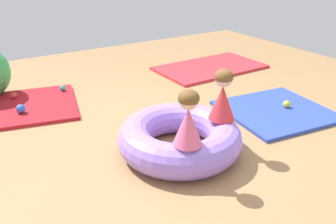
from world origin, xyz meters
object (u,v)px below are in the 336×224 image
at_px(inflatable_cushion, 179,137).
at_px(child_in_red, 223,95).
at_px(play_ball_yellow, 287,104).
at_px(play_ball_teal, 63,88).
at_px(child_in_pink, 188,119).
at_px(play_ball_red, 14,95).
at_px(play_ball_blue, 21,109).

height_order(inflatable_cushion, child_in_red, child_in_red).
relative_size(play_ball_yellow, play_ball_teal, 1.16).
height_order(child_in_pink, play_ball_red, child_in_pink).
distance_m(child_in_pink, play_ball_yellow, 1.88).
bearing_deg(play_ball_teal, child_in_red, -68.70).
xyz_separation_m(play_ball_red, play_ball_blue, (-0.02, -0.50, 0.01)).
distance_m(child_in_pink, child_in_red, 0.58).
xyz_separation_m(play_ball_yellow, play_ball_blue, (-2.69, 1.50, 0.01)).
bearing_deg(child_in_pink, play_ball_teal, -162.21).
relative_size(child_in_pink, play_ball_yellow, 5.62).
bearing_deg(inflatable_cushion, play_ball_yellow, 4.10).
bearing_deg(play_ball_blue, child_in_red, -50.08).
relative_size(inflatable_cushion, child_in_pink, 2.47).
bearing_deg(inflatable_cushion, play_ball_teal, 103.16).
bearing_deg(child_in_red, play_ball_teal, 60.07).
relative_size(child_in_red, play_ball_teal, 6.65).
distance_m(inflatable_cushion, play_ball_teal, 2.11).
height_order(child_in_pink, play_ball_yellow, child_in_pink).
bearing_deg(child_in_pink, inflatable_cushion, 165.63).
bearing_deg(child_in_pink, play_ball_blue, -144.50).
bearing_deg(play_ball_blue, play_ball_red, 87.99).
bearing_deg(child_in_red, inflatable_cushion, 108.97).
height_order(child_in_pink, child_in_red, child_in_red).
distance_m(play_ball_yellow, play_ball_blue, 3.09).
xyz_separation_m(child_in_red, play_ball_teal, (-0.85, 2.19, -0.47)).
bearing_deg(play_ball_red, play_ball_yellow, -36.85).
bearing_deg(play_ball_blue, play_ball_teal, 35.26).
distance_m(child_in_red, play_ball_blue, 2.33).
relative_size(inflatable_cushion, play_ball_yellow, 13.88).
xyz_separation_m(child_in_pink, child_in_red, (0.54, 0.23, 0.00)).
height_order(inflatable_cushion, play_ball_red, inflatable_cushion).
height_order(inflatable_cushion, child_in_pink, child_in_pink).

